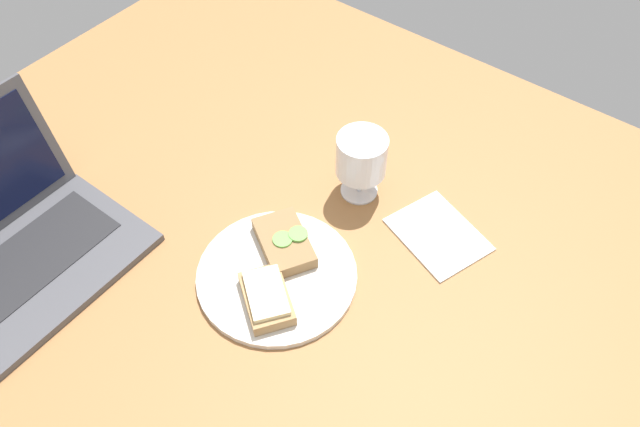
# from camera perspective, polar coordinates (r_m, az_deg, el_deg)

# --- Properties ---
(wooden_table) EXTENTS (1.40, 1.40, 0.03)m
(wooden_table) POSITION_cam_1_polar(r_m,az_deg,el_deg) (1.06, -7.14, -4.10)
(wooden_table) COLOR #9E6B3D
(wooden_table) RESTS_ON ground
(plate) EXTENTS (0.26, 0.26, 0.01)m
(plate) POSITION_cam_1_polar(r_m,az_deg,el_deg) (1.01, -4.02, -5.70)
(plate) COLOR silver
(plate) RESTS_ON wooden_table
(sandwich_with_cheese) EXTENTS (0.11, 0.12, 0.03)m
(sandwich_with_cheese) POSITION_cam_1_polar(r_m,az_deg,el_deg) (0.96, -4.90, -7.65)
(sandwich_with_cheese) COLOR #A88456
(sandwich_with_cheese) RESTS_ON plate
(sandwich_with_cucumber) EXTENTS (0.12, 0.14, 0.03)m
(sandwich_with_cucumber) POSITION_cam_1_polar(r_m,az_deg,el_deg) (1.02, -3.28, -2.66)
(sandwich_with_cucumber) COLOR #937047
(sandwich_with_cucumber) RESTS_ON plate
(wine_glass) EXTENTS (0.09, 0.09, 0.13)m
(wine_glass) POSITION_cam_1_polar(r_m,az_deg,el_deg) (1.06, 3.80, 5.09)
(wine_glass) COLOR white
(wine_glass) RESTS_ON wooden_table
(laptop) EXTENTS (0.33, 0.27, 0.22)m
(laptop) POSITION_cam_1_polar(r_m,az_deg,el_deg) (1.11, -26.30, -1.93)
(laptop) COLOR #4C4C51
(laptop) RESTS_ON wooden_table
(napkin) EXTENTS (0.16, 0.19, 0.00)m
(napkin) POSITION_cam_1_polar(r_m,az_deg,el_deg) (1.07, 10.74, -1.90)
(napkin) COLOR white
(napkin) RESTS_ON wooden_table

